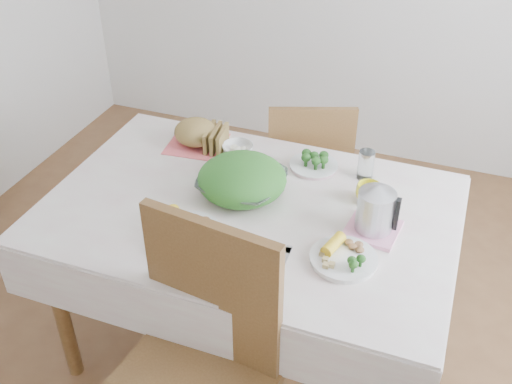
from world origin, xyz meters
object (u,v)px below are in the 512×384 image
(yellow_mug, at_px, (369,193))
(electric_kettle, at_px, (376,203))
(dinner_plate_left, at_px, (185,236))
(dining_table, at_px, (250,283))
(chair_far, at_px, (306,169))
(salad_bowl, at_px, (242,185))
(dinner_plate_right, at_px, (344,259))

(yellow_mug, bearing_deg, electric_kettle, -72.47)
(dinner_plate_left, bearing_deg, dining_table, 60.45)
(dining_table, height_order, chair_far, chair_far)
(salad_bowl, height_order, yellow_mug, salad_bowl)
(electric_kettle, bearing_deg, chair_far, 98.01)
(salad_bowl, height_order, dinner_plate_left, salad_bowl)
(dining_table, bearing_deg, chair_far, 89.24)
(dining_table, xyz_separation_m, dinner_plate_right, (0.40, -0.17, 0.40))
(dining_table, xyz_separation_m, dinner_plate_left, (-0.14, -0.25, 0.40))
(dining_table, relative_size, dinner_plate_left, 5.30)
(dining_table, height_order, dinner_plate_right, dinner_plate_right)
(dinner_plate_left, distance_m, electric_kettle, 0.66)
(dining_table, relative_size, salad_bowl, 4.41)
(dining_table, xyz_separation_m, salad_bowl, (-0.06, 0.07, 0.43))
(electric_kettle, bearing_deg, dinner_plate_right, -130.20)
(salad_bowl, distance_m, yellow_mug, 0.47)
(chair_far, height_order, dinner_plate_right, chair_far)
(dinner_plate_left, bearing_deg, dinner_plate_right, 8.11)
(yellow_mug, bearing_deg, chair_far, 124.58)
(chair_far, bearing_deg, yellow_mug, 104.67)
(dinner_plate_right, bearing_deg, dining_table, 156.82)
(yellow_mug, distance_m, electric_kettle, 0.19)
(dinner_plate_right, relative_size, yellow_mug, 2.34)
(electric_kettle, bearing_deg, dinner_plate_left, -179.09)
(dinner_plate_right, bearing_deg, yellow_mug, 89.05)
(dinner_plate_right, relative_size, electric_kettle, 1.24)
(electric_kettle, bearing_deg, salad_bowl, 150.97)
(chair_far, bearing_deg, dinner_plate_left, 61.58)
(chair_far, distance_m, electric_kettle, 0.96)
(dinner_plate_right, height_order, yellow_mug, yellow_mug)
(dining_table, relative_size, dinner_plate_right, 6.20)
(chair_far, bearing_deg, dinner_plate_right, 92.81)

